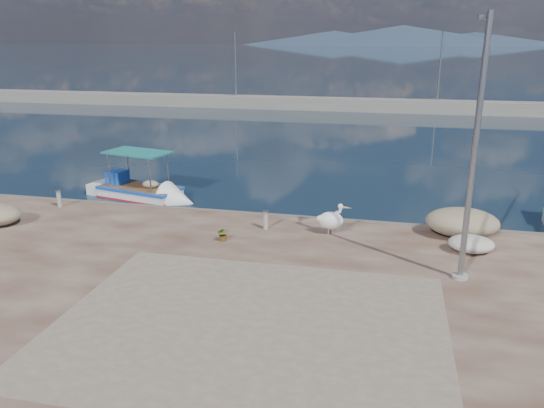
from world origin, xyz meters
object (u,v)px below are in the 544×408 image
at_px(pelican, 331,220).
at_px(bollard_near, 266,219).
at_px(lamp_post, 473,162).
at_px(boat_left, 139,193).

height_order(pelican, bollard_near, pelican).
height_order(pelican, lamp_post, lamp_post).
xyz_separation_m(pelican, bollard_near, (-2.29, 0.05, -0.16)).
bearing_deg(boat_left, bollard_near, -18.38).
distance_m(boat_left, pelican, 10.10).
xyz_separation_m(boat_left, bollard_near, (6.86, -4.16, 0.67)).
xyz_separation_m(boat_left, lamp_post, (13.03, -6.84, 3.61)).
distance_m(boat_left, bollard_near, 8.05).
bearing_deg(bollard_near, lamp_post, -23.43).
bearing_deg(lamp_post, boat_left, 152.32).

